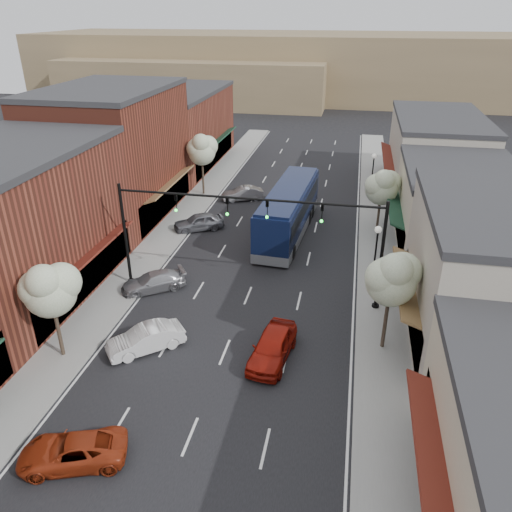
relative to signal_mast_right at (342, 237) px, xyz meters
The scene contains 28 objects.
ground 10.81m from the signal_mast_right, 125.10° to the right, with size 160.00×160.00×0.00m, color black.
sidewalk_left 18.10m from the signal_mast_right, 143.17° to the left, with size 2.80×73.00×0.15m, color gray.
sidewalk_right 11.78m from the signal_mast_right, 75.18° to the left, with size 2.80×73.00×0.15m, color gray.
curb_left 17.04m from the signal_mast_right, 140.24° to the left, with size 0.25×73.00×0.17m, color gray.
curb_right 11.53m from the signal_mast_right, 82.52° to the left, with size 0.25×73.00×0.17m, color gray.
bldg_left_midnear 19.95m from the signal_mast_right, behind, with size 10.14×14.10×9.40m.
bldg_left_midfar 23.22m from the signal_mast_right, 148.85° to the left, with size 10.14×14.10×10.90m.
bldg_left_far 34.32m from the signal_mast_right, 125.32° to the left, with size 10.14×18.10×8.40m.
bldg_right_midnear 8.37m from the signal_mast_right, 13.86° to the right, with size 9.14×12.10×7.90m.
bldg_right_midfar 12.94m from the signal_mast_right, 51.07° to the left, with size 9.14×12.10×6.40m.
bldg_right_far 25.35m from the signal_mast_right, 71.37° to the left, with size 9.14×16.10×7.40m.
hill_far 82.21m from the signal_mast_right, 93.92° to the left, with size 120.00×30.00×12.00m, color #7A6647.
hill_near 76.41m from the signal_mast_right, 113.63° to the left, with size 50.00×20.00×8.00m, color #7A6647.
signal_mast_right is the anchor object (origin of this frame).
signal_mast_left 11.24m from the signal_mast_right, behind, with size 8.22×0.46×7.00m.
tree_right_near 4.89m from the signal_mast_right, 56.09° to the right, with size 2.85×2.65×5.95m.
tree_right_far 12.27m from the signal_mast_right, 77.15° to the left, with size 2.85×2.65×5.43m.
tree_left_near 16.05m from the signal_mast_right, 149.86° to the right, with size 2.85×2.65×5.69m.
tree_left_far 22.68m from the signal_mast_right, 127.71° to the left, with size 2.85×2.65×6.13m.
lamp_post_near 3.69m from the signal_mast_right, 48.95° to the left, with size 0.44×0.44×4.44m.
lamp_post_far 20.19m from the signal_mast_right, 83.78° to the left, with size 0.44×0.44×4.44m.
coach_bus 11.49m from the signal_mast_right, 113.50° to the left, with size 3.65×12.87×3.88m.
red_hatchback 7.76m from the signal_mast_right, 116.61° to the right, with size 1.83×4.56×1.55m, color maroon.
parked_car_a 17.72m from the signal_mast_right, 124.69° to the right, with size 1.99×4.31×1.20m, color maroon.
parked_car_b 12.46m from the signal_mast_right, 146.19° to the right, with size 1.44×4.13×1.36m, color silver.
parked_car_c 12.49m from the signal_mast_right, behind, with size 1.70×4.18×1.21m, color #97989D.
parked_car_d 15.73m from the signal_mast_right, 140.89° to the left, with size 1.66×4.13×1.41m, color slate.
parked_car_e 20.29m from the signal_mast_right, 119.58° to the left, with size 1.37×3.92×1.29m, color #A1A1A6.
Camera 1 is at (5.86, -18.92, 16.60)m, focal length 35.00 mm.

